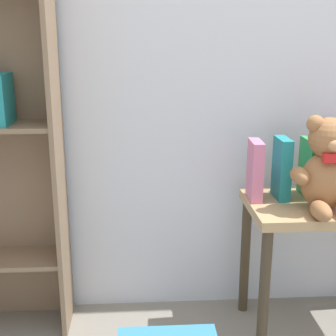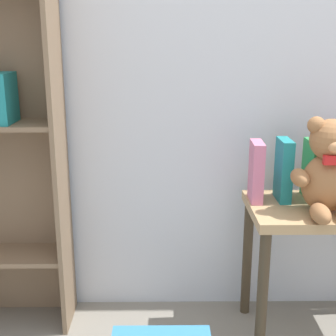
# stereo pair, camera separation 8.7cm
# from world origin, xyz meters

# --- Properties ---
(wall_back) EXTENTS (4.80, 0.06, 2.50)m
(wall_back) POSITION_xyz_m (0.00, 1.25, 1.25)
(wall_back) COLOR silver
(wall_back) RESTS_ON ground_plane
(display_table) EXTENTS (0.59, 0.37, 0.55)m
(display_table) POSITION_xyz_m (0.31, 0.99, 0.45)
(display_table) COLOR tan
(display_table) RESTS_ON ground_plane
(teddy_bear) EXTENTS (0.27, 0.24, 0.35)m
(teddy_bear) POSITION_xyz_m (0.27, 0.92, 0.71)
(teddy_bear) COLOR #99663D
(teddy_bear) RESTS_ON display_table
(book_standing_pink) EXTENTS (0.05, 0.13, 0.23)m
(book_standing_pink) POSITION_xyz_m (0.04, 1.05, 0.67)
(book_standing_pink) COLOR #D17093
(book_standing_pink) RESTS_ON display_table
(book_standing_teal) EXTENTS (0.04, 0.13, 0.24)m
(book_standing_teal) POSITION_xyz_m (0.15, 1.06, 0.67)
(book_standing_teal) COLOR teal
(book_standing_teal) RESTS_ON display_table
(book_standing_green) EXTENTS (0.02, 0.14, 0.23)m
(book_standing_green) POSITION_xyz_m (0.25, 1.07, 0.67)
(book_standing_green) COLOR #33934C
(book_standing_green) RESTS_ON display_table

